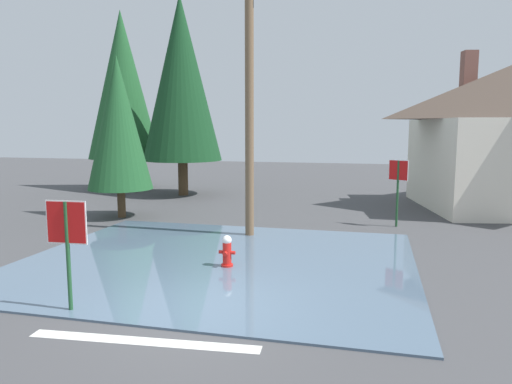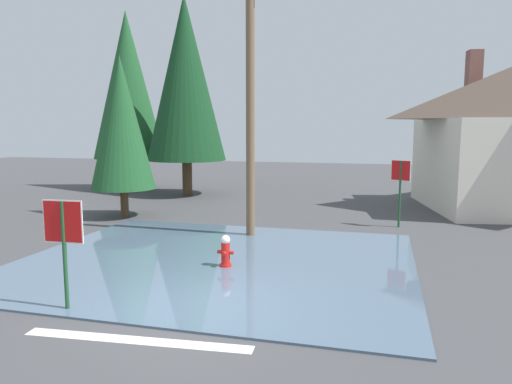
# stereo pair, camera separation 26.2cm
# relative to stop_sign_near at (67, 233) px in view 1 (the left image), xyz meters

# --- Properties ---
(ground_plane) EXTENTS (80.00, 80.00, 0.10)m
(ground_plane) POSITION_rel_stop_sign_near_xyz_m (2.28, 0.78, -1.62)
(ground_plane) COLOR #424244
(flood_puddle) EXTENTS (10.29, 8.82, 0.05)m
(flood_puddle) POSITION_rel_stop_sign_near_xyz_m (1.65, 4.04, -1.55)
(flood_puddle) COLOR #4C6075
(flood_puddle) RESTS_ON ground
(lane_stop_bar) EXTENTS (4.04, 0.61, 0.01)m
(lane_stop_bar) POSITION_rel_stop_sign_near_xyz_m (1.97, -0.86, -1.57)
(lane_stop_bar) COLOR silver
(lane_stop_bar) RESTS_ON ground
(stop_sign_near) EXTENTS (0.84, 0.08, 2.20)m
(stop_sign_near) POSITION_rel_stop_sign_near_xyz_m (0.00, 0.00, 0.00)
(stop_sign_near) COLOR #1E4C28
(stop_sign_near) RESTS_ON ground
(fire_hydrant) EXTENTS (0.43, 0.37, 0.85)m
(fire_hydrant) POSITION_rel_stop_sign_near_xyz_m (2.08, 3.55, -1.16)
(fire_hydrant) COLOR red
(fire_hydrant) RESTS_ON ground
(utility_pole) EXTENTS (1.60, 0.28, 8.78)m
(utility_pole) POSITION_rel_stop_sign_near_xyz_m (1.73, 7.20, 2.99)
(utility_pole) COLOR brown
(utility_pole) RESTS_ON ground
(stop_sign_far) EXTENTS (0.66, 0.36, 2.42)m
(stop_sign_far) POSITION_rel_stop_sign_near_xyz_m (6.51, 9.97, 0.15)
(stop_sign_far) COLOR #1E4C28
(stop_sign_far) RESTS_ON ground
(pine_tree_tall_left) EXTENTS (4.02, 4.02, 10.05)m
(pine_tree_tall_left) POSITION_rel_stop_sign_near_xyz_m (-8.28, 17.19, 4.34)
(pine_tree_tall_left) COLOR #4C3823
(pine_tree_tall_left) RESTS_ON ground
(pine_tree_mid_left) EXTENTS (4.12, 4.12, 10.30)m
(pine_tree_mid_left) POSITION_rel_stop_sign_near_xyz_m (-4.15, 15.79, 4.48)
(pine_tree_mid_left) COLOR #4C3823
(pine_tree_mid_left) RESTS_ON ground
(pine_tree_short_left) EXTENTS (2.54, 2.54, 6.35)m
(pine_tree_short_left) POSITION_rel_stop_sign_near_xyz_m (-4.10, 9.26, 2.16)
(pine_tree_short_left) COLOR #4C3823
(pine_tree_short_left) RESTS_ON ground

